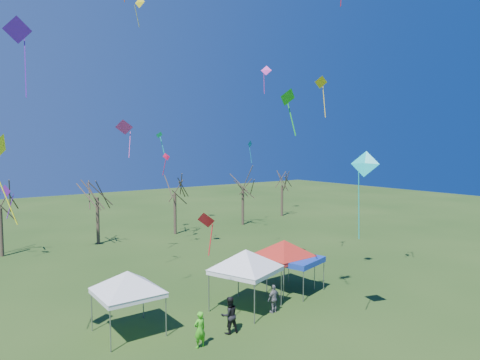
% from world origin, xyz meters
% --- Properties ---
extents(ground, '(140.00, 140.00, 0.00)m').
position_xyz_m(ground, '(0.00, 0.00, 0.00)').
color(ground, '#204115').
rests_on(ground, ground).
extents(tree_2, '(3.71, 3.71, 8.18)m').
position_xyz_m(tree_2, '(-2.37, 24.38, 6.29)').
color(tree_2, '#3D2D21').
rests_on(tree_2, ground).
extents(tree_3, '(3.59, 3.59, 7.91)m').
position_xyz_m(tree_3, '(6.03, 24.04, 6.08)').
color(tree_3, '#3D2D21').
rests_on(tree_3, ground).
extents(tree_4, '(3.58, 3.58, 7.89)m').
position_xyz_m(tree_4, '(15.36, 24.00, 6.06)').
color(tree_4, '#3D2D21').
rests_on(tree_4, ground).
extents(tree_5, '(3.39, 3.39, 7.46)m').
position_xyz_m(tree_5, '(23.72, 26.07, 5.73)').
color(tree_5, '#3D2D21').
rests_on(tree_5, ground).
extents(tent_white_west, '(4.35, 4.35, 3.84)m').
position_xyz_m(tent_white_west, '(-7.86, 3.10, 3.10)').
color(tent_white_west, gray).
rests_on(tent_white_west, ground).
extents(tent_white_mid, '(4.44, 4.44, 4.17)m').
position_xyz_m(tent_white_mid, '(-0.93, 2.16, 3.37)').
color(tent_white_mid, gray).
rests_on(tent_white_mid, ground).
extents(tent_red, '(4.41, 4.41, 3.89)m').
position_xyz_m(tent_red, '(3.36, 3.48, 3.14)').
color(tent_red, gray).
rests_on(tent_red, ground).
extents(tent_blue, '(3.62, 3.62, 2.32)m').
position_xyz_m(tent_blue, '(3.60, 2.60, 2.13)').
color(tent_blue, gray).
rests_on(tent_blue, ground).
extents(person_green, '(0.68, 0.47, 1.78)m').
position_xyz_m(person_green, '(-5.69, -0.40, 0.89)').
color(person_green, '#42C920').
rests_on(person_green, ground).
extents(person_dark, '(1.05, 0.88, 1.94)m').
position_xyz_m(person_dark, '(-3.63, 0.03, 0.97)').
color(person_dark, black).
rests_on(person_dark, ground).
extents(person_grey, '(1.02, 0.52, 1.67)m').
position_xyz_m(person_grey, '(0.03, 0.73, 0.83)').
color(person_grey, slate).
rests_on(person_grey, ground).
extents(kite_11, '(1.74, 1.58, 3.21)m').
position_xyz_m(kite_11, '(-2.46, 16.74, 11.27)').
color(kite_11, '#D830A2').
rests_on(kite_11, ground).
extents(kite_13, '(0.95, 1.08, 2.83)m').
position_xyz_m(kite_13, '(-10.55, 22.30, 5.96)').
color(kite_13, '#6C17A7').
rests_on(kite_13, ground).
extents(kite_1, '(1.00, 1.14, 2.23)m').
position_xyz_m(kite_1, '(-4.64, 0.60, 5.97)').
color(kite_1, red).
rests_on(kite_1, ground).
extents(kite_3, '(0.95, 1.23, 3.03)m').
position_xyz_m(kite_3, '(2.82, 25.19, 24.52)').
color(kite_3, yellow).
rests_on(kite_3, ground).
extents(kite_22, '(0.95, 0.88, 2.78)m').
position_xyz_m(kite_22, '(2.95, 21.29, 10.70)').
color(kite_22, '#0DC89E').
rests_on(kite_22, ground).
extents(kite_5, '(1.25, 1.57, 4.65)m').
position_xyz_m(kite_5, '(2.00, -3.96, 8.78)').
color(kite_5, '#0DC5C1').
rests_on(kite_5, ground).
extents(kite_12, '(0.90, 0.49, 2.78)m').
position_xyz_m(kite_12, '(16.42, 23.99, 9.84)').
color(kite_12, '#0B8DB2').
rests_on(kite_12, ground).
extents(kite_17, '(1.21, 0.96, 3.31)m').
position_xyz_m(kite_17, '(9.64, 6.17, 14.71)').
color(kite_17, yellow).
rests_on(kite_17, ground).
extents(kite_27, '(1.05, 0.69, 2.56)m').
position_xyz_m(kite_27, '(-0.17, -0.51, 12.30)').
color(kite_27, green).
rests_on(kite_27, ground).
extents(kite_8, '(1.27, 0.72, 3.56)m').
position_xyz_m(kite_8, '(-12.39, 3.74, 14.78)').
color(kite_8, '#5719B0').
rests_on(kite_8, ground).
extents(kite_18, '(0.78, 0.81, 2.03)m').
position_xyz_m(kite_18, '(4.02, 6.25, 15.06)').
color(kite_18, '#E733B2').
rests_on(kite_18, ground).
extents(kite_19, '(0.92, 0.66, 2.27)m').
position_xyz_m(kite_19, '(3.09, 20.15, 8.62)').
color(kite_19, red).
rests_on(kite_19, ground).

